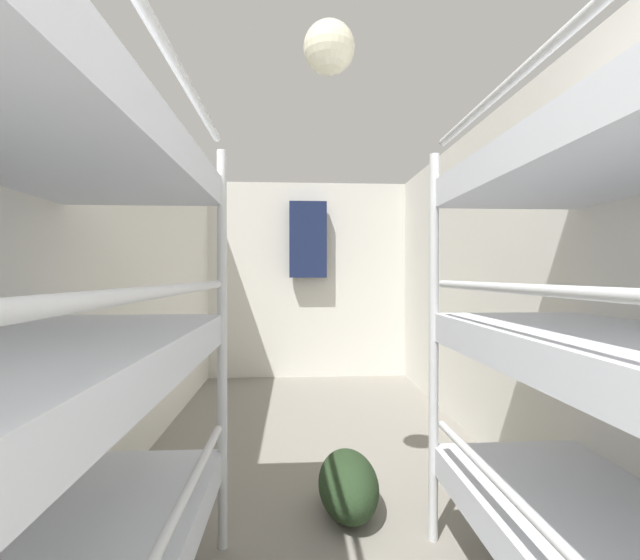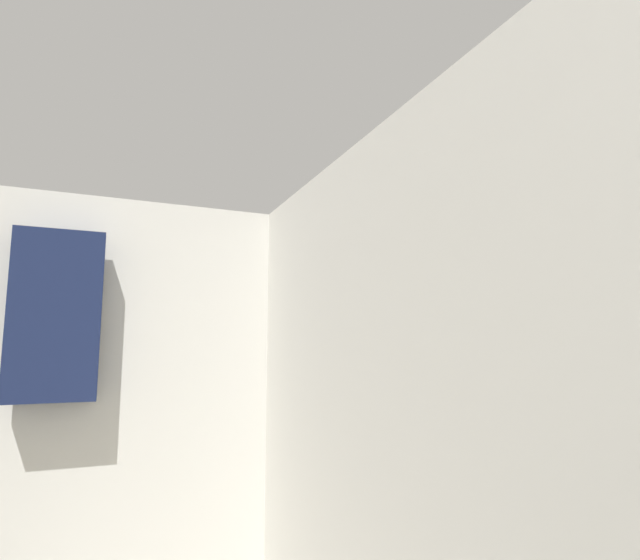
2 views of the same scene
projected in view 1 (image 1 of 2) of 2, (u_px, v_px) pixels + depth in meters
wall_left at (100, 287)px, 2.34m from camera, size 0.06×5.68×2.36m
wall_right at (533, 286)px, 2.49m from camera, size 0.06×5.68×2.36m
wall_back at (308, 280)px, 5.22m from camera, size 2.51×0.06×2.36m
duffel_bag at (348, 484)px, 2.22m from camera, size 0.31×0.54×0.31m
hanging_coat at (308, 240)px, 5.07m from camera, size 0.44×0.12×0.90m
ceiling_light at (329, 48)px, 1.98m from camera, size 0.24×0.24×0.24m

